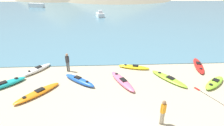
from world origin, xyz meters
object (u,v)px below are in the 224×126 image
object	(u,v)px
kayak_on_sand_3	(199,65)
kayak_on_sand_8	(215,83)
kayak_on_sand_1	(122,81)
kayak_on_sand_7	(134,67)
kayak_on_sand_2	(5,84)
person_near_foreground	(163,111)
moored_boat_1	(36,5)
moored_boat_0	(100,15)
kayak_on_sand_5	(38,93)
kayak_on_sand_4	(79,80)
person_near_waterline	(67,61)
kayak_on_sand_0	(169,78)
loose_paddle	(211,98)
kayak_on_sand_6	(37,69)

from	to	relation	value
kayak_on_sand_3	kayak_on_sand_8	size ratio (longest dim) A/B	1.35
kayak_on_sand_1	kayak_on_sand_7	size ratio (longest dim) A/B	1.20
kayak_on_sand_2	kayak_on_sand_7	distance (m)	10.38
kayak_on_sand_2	person_near_foreground	size ratio (longest dim) A/B	1.73
kayak_on_sand_2	moored_boat_1	size ratio (longest dim) A/B	0.47
moored_boat_1	moored_boat_0	bearing A→B (deg)	-42.95
person_near_foreground	kayak_on_sand_7	bearing A→B (deg)	92.96
kayak_on_sand_7	kayak_on_sand_5	bearing A→B (deg)	-152.67
kayak_on_sand_8	moored_boat_0	world-z (taller)	moored_boat_0
kayak_on_sand_4	moored_boat_0	distance (m)	29.99
person_near_waterline	kayak_on_sand_2	bearing A→B (deg)	-152.10
kayak_on_sand_0	kayak_on_sand_5	distance (m)	9.83
kayak_on_sand_1	kayak_on_sand_7	distance (m)	2.82
kayak_on_sand_2	loose_paddle	bearing A→B (deg)	-8.61
kayak_on_sand_7	person_near_waterline	xyz separation A→B (m)	(-5.82, -0.28, 0.81)
kayak_on_sand_0	kayak_on_sand_5	size ratio (longest dim) A/B	1.07
person_near_waterline	person_near_foreground	bearing A→B (deg)	-47.18
kayak_on_sand_4	kayak_on_sand_1	bearing A→B (deg)	-4.32
kayak_on_sand_5	kayak_on_sand_6	bearing A→B (deg)	108.80
moored_boat_0	loose_paddle	bearing A→B (deg)	-76.36
person_near_waterline	loose_paddle	bearing A→B (deg)	-23.40
kayak_on_sand_4	kayak_on_sand_7	distance (m)	5.14
loose_paddle	moored_boat_1	bearing A→B (deg)	119.17
kayak_on_sand_2	kayak_on_sand_1	bearing A→B (deg)	0.33
kayak_on_sand_6	kayak_on_sand_8	distance (m)	14.45
kayak_on_sand_4	moored_boat_0	xyz separation A→B (m)	(1.22, 29.96, 0.40)
person_near_foreground	moored_boat_0	distance (m)	34.88
kayak_on_sand_3	kayak_on_sand_6	distance (m)	14.53
loose_paddle	person_near_waterline	bearing A→B (deg)	156.60
kayak_on_sand_0	person_near_waterline	bearing A→B (deg)	166.83
kayak_on_sand_6	kayak_on_sand_4	bearing A→B (deg)	-28.06
person_near_foreground	kayak_on_sand_1	bearing A→B (deg)	110.66
kayak_on_sand_8	person_near_foreground	distance (m)	6.58
kayak_on_sand_2	person_near_foreground	distance (m)	11.34
kayak_on_sand_5	moored_boat_1	size ratio (longest dim) A/B	0.54
kayak_on_sand_4	loose_paddle	xyz separation A→B (m)	(9.10, -2.50, -0.17)
kayak_on_sand_1	kayak_on_sand_8	world-z (taller)	kayak_on_sand_1
kayak_on_sand_1	kayak_on_sand_2	world-z (taller)	kayak_on_sand_2
kayak_on_sand_6	kayak_on_sand_5	bearing A→B (deg)	-71.20
kayak_on_sand_1	kayak_on_sand_6	xyz separation A→B (m)	(-7.19, 2.32, 0.01)
kayak_on_sand_4	kayak_on_sand_0	bearing A→B (deg)	0.19
kayak_on_sand_0	loose_paddle	size ratio (longest dim) A/B	1.22
kayak_on_sand_0	kayak_on_sand_8	distance (m)	3.34
kayak_on_sand_6	moored_boat_1	distance (m)	50.42
kayak_on_sand_5	kayak_on_sand_7	world-z (taller)	kayak_on_sand_5
person_near_foreground	moored_boat_1	xyz separation A→B (m)	(-25.09, 54.52, -0.17)
kayak_on_sand_6	loose_paddle	xyz separation A→B (m)	(12.98, -4.57, -0.17)
kayak_on_sand_0	kayak_on_sand_3	world-z (taller)	kayak_on_sand_3
kayak_on_sand_0	moored_boat_0	xyz separation A→B (m)	(-5.82, 29.93, 0.46)
kayak_on_sand_6	kayak_on_sand_7	xyz separation A→B (m)	(8.51, 0.17, -0.04)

